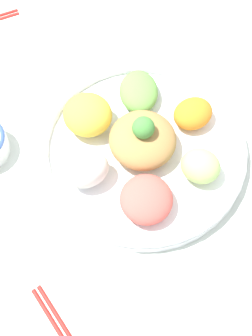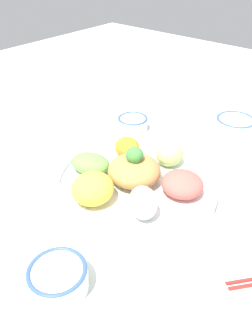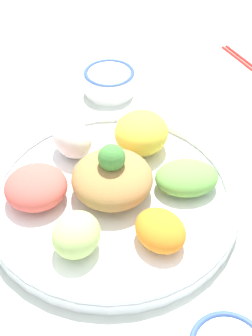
% 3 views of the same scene
% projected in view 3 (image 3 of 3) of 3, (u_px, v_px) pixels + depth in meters
% --- Properties ---
extents(ground_plane, '(2.40, 2.40, 0.00)m').
position_uv_depth(ground_plane, '(101.00, 218.00, 0.68)').
color(ground_plane, silver).
extents(salad_platter, '(0.37, 0.37, 0.11)m').
position_uv_depth(salad_platter, '(112.00, 188.00, 0.68)').
color(salad_platter, white).
rests_on(salad_platter, ground_plane).
extents(rice_bowl_plain, '(0.10, 0.10, 0.05)m').
position_uv_depth(rice_bowl_plain, '(109.00, 81.00, 0.89)').
color(rice_bowl_plain, white).
rests_on(rice_bowl_plain, ground_plane).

